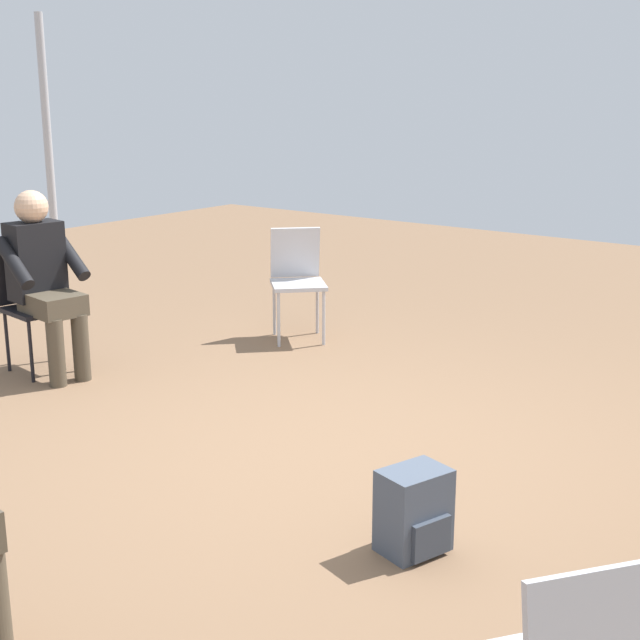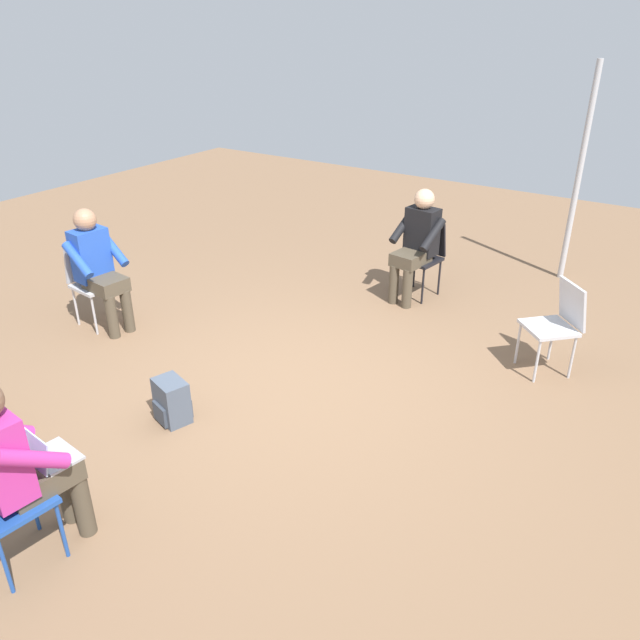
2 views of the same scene
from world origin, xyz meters
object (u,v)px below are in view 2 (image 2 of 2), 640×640
at_px(person_with_laptop, 18,459).
at_px(backpack_near_laptop_user, 172,403).
at_px(chair_northwest, 557,321).
at_px(person_in_blue, 97,264).
at_px(chair_west, 424,253).
at_px(chair_south, 91,278).
at_px(person_in_black, 417,240).

distance_m(person_with_laptop, backpack_near_laptop_user, 1.54).
relative_size(chair_northwest, person_in_blue, 0.69).
bearing_deg(person_in_blue, chair_west, 143.64).
distance_m(chair_west, chair_northwest, 1.95).
relative_size(chair_west, chair_south, 1.00).
relative_size(chair_south, person_with_laptop, 0.69).
xyz_separation_m(chair_northwest, person_in_black, (-0.76, -1.74, 0.20)).
distance_m(chair_west, chair_south, 3.59).
bearing_deg(backpack_near_laptop_user, chair_northwest, 136.75).
relative_size(chair_northwest, person_in_black, 0.69).
distance_m(person_with_laptop, person_in_blue, 3.04).
distance_m(chair_west, person_in_blue, 3.49).
height_order(chair_south, person_in_blue, person_in_blue).
height_order(chair_south, backpack_near_laptop_user, chair_south).
height_order(chair_west, chair_northwest, same).
distance_m(chair_west, backpack_near_laptop_user, 3.44).
distance_m(chair_south, chair_northwest, 4.54).
distance_m(chair_south, person_in_blue, 0.26).
xyz_separation_m(chair_south, person_in_black, (-2.38, 2.50, 0.20)).
bearing_deg(person_with_laptop, chair_northwest, 68.99).
height_order(chair_west, person_in_black, person_in_black).
relative_size(chair_south, backpack_near_laptop_user, 2.36).
distance_m(chair_south, person_in_black, 3.46).
height_order(person_in_black, backpack_near_laptop_user, person_in_black).
height_order(chair_west, person_with_laptop, person_with_laptop).
distance_m(chair_northwest, person_with_laptop, 4.35).
relative_size(person_in_blue, backpack_near_laptop_user, 3.44).
height_order(person_in_black, person_in_blue, same).
xyz_separation_m(person_in_black, person_in_blue, (2.40, -2.34, 0.00)).
height_order(chair_west, person_in_blue, person_in_blue).
bearing_deg(person_with_laptop, chair_west, 92.94).
bearing_deg(person_in_black, person_in_blue, 54.10).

